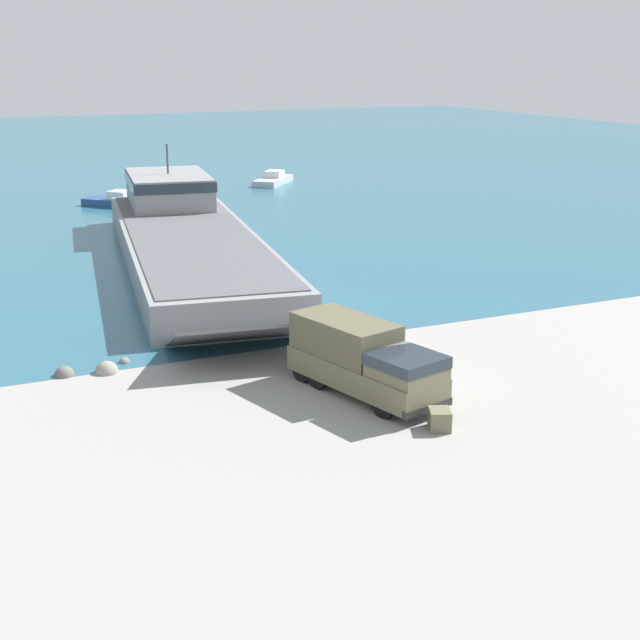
% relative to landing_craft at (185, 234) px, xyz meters
% --- Properties ---
extents(ground_plane, '(240.00, 240.00, 0.00)m').
position_rel_landing_craft_xyz_m(ground_plane, '(0.57, -29.55, -1.72)').
color(ground_plane, gray).
extents(water_surface, '(240.00, 180.00, 0.01)m').
position_rel_landing_craft_xyz_m(water_surface, '(0.57, 67.85, -1.71)').
color(water_surface, '#285B70').
rests_on(water_surface, ground_plane).
extents(landing_craft, '(14.49, 41.74, 7.21)m').
position_rel_landing_craft_xyz_m(landing_craft, '(0.00, 0.00, 0.00)').
color(landing_craft, gray).
rests_on(landing_craft, ground_plane).
extents(military_truck, '(4.47, 8.20, 3.12)m').
position_rel_landing_craft_xyz_m(military_truck, '(-0.73, -29.57, -0.09)').
color(military_truck, '#6B664C').
rests_on(military_truck, ground_plane).
extents(soldier_on_ramp, '(0.48, 0.32, 1.66)m').
position_rel_landing_craft_xyz_m(soldier_on_ramp, '(2.06, -31.05, -0.76)').
color(soldier_on_ramp, '#566042').
rests_on(soldier_on_ramp, ground_plane).
extents(moored_boat_a, '(6.49, 6.95, 1.45)m').
position_rel_landing_craft_xyz_m(moored_boat_a, '(19.75, 32.48, -1.23)').
color(moored_boat_a, '#B7BABF').
rests_on(moored_boat_a, ground_plane).
extents(moored_boat_b, '(6.35, 6.48, 1.52)m').
position_rel_landing_craft_xyz_m(moored_boat_b, '(0.34, 24.45, -1.21)').
color(moored_boat_b, navy).
rests_on(moored_boat_b, ground_plane).
extents(cargo_crate, '(1.15, 1.23, 0.82)m').
position_rel_landing_craft_xyz_m(cargo_crate, '(0.24, -34.21, -1.30)').
color(cargo_crate, '#6B664C').
rests_on(cargo_crate, ground_plane).
extents(shoreline_rock_a, '(0.52, 0.52, 0.52)m').
position_rel_landing_craft_xyz_m(shoreline_rock_a, '(-9.31, -21.16, -1.72)').
color(shoreline_rock_a, gray).
rests_on(shoreline_rock_a, ground_plane).
extents(shoreline_rock_b, '(0.92, 0.92, 0.92)m').
position_rel_landing_craft_xyz_m(shoreline_rock_b, '(-12.22, -21.80, -1.72)').
color(shoreline_rock_b, '#66605B').
rests_on(shoreline_rock_b, ground_plane).
extents(shoreline_rock_c, '(1.09, 1.09, 1.09)m').
position_rel_landing_craft_xyz_m(shoreline_rock_c, '(-10.36, -22.20, -1.72)').
color(shoreline_rock_c, gray).
rests_on(shoreline_rock_c, ground_plane).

